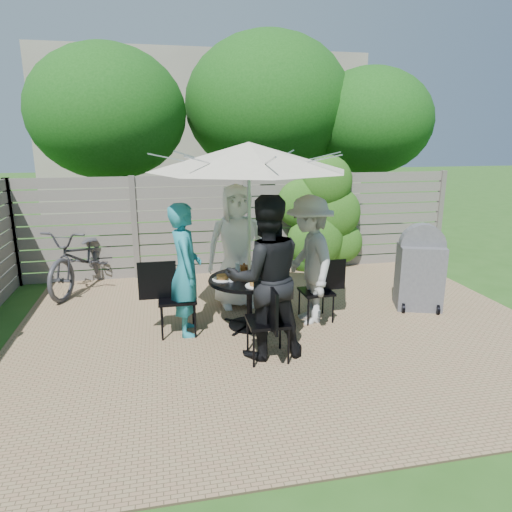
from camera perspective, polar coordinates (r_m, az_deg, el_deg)
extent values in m
plane|color=#275219|center=(5.97, 4.07, -10.13)|extent=(60.00, 60.00, 0.00)
cube|color=#8D7652|center=(6.41, 2.86, -8.21)|extent=(7.00, 6.00, 0.02)
cube|color=slate|center=(8.49, -1.30, 4.01)|extent=(8.00, 0.10, 1.85)
ellipsoid|color=#225814|center=(8.72, 7.99, 3.98)|extent=(1.20, 0.70, 1.80)
cube|color=#A79C8B|center=(17.27, -6.95, 14.64)|extent=(10.00, 6.00, 5.00)
ellipsoid|color=#134610|center=(10.26, -18.05, 16.65)|extent=(3.20, 3.20, 2.72)
ellipsoid|color=#134610|center=(11.02, 1.52, 18.25)|extent=(3.80, 3.80, 3.23)
ellipsoid|color=#134610|center=(11.06, 14.01, 16.01)|extent=(2.80, 2.80, 2.38)
cylinder|color=black|center=(6.03, -0.85, -2.87)|extent=(1.10, 1.10, 0.03)
cylinder|color=black|center=(6.14, -0.83, -5.92)|extent=(0.08, 0.08, 0.68)
cylinder|color=black|center=(6.26, -0.82, -8.68)|extent=(0.57, 0.57, 0.04)
cylinder|color=silver|center=(5.90, -0.86, 1.52)|extent=(0.04, 0.04, 2.32)
cone|color=beige|center=(5.75, -0.91, 12.34)|extent=(2.59, 2.59, 0.35)
cube|color=black|center=(6.99, -2.55, -2.40)|extent=(0.49, 0.49, 0.04)
cube|color=black|center=(7.12, -3.07, -0.06)|extent=(0.09, 0.44, 0.45)
imported|color=white|center=(6.75, -2.40, 1.17)|extent=(0.92, 0.62, 1.85)
cube|color=black|center=(5.97, -9.81, -5.27)|extent=(0.48, 0.48, 0.04)
cube|color=black|center=(5.89, -12.24, -3.01)|extent=(0.48, 0.04, 0.49)
imported|color=teal|center=(5.86, -8.80, -1.75)|extent=(0.43, 0.64, 1.72)
cube|color=black|center=(5.24, 1.46, -8.19)|extent=(0.47, 0.47, 0.04)
cube|color=black|center=(4.94, 2.05, -6.54)|extent=(0.04, 0.46, 0.47)
imported|color=black|center=(5.18, 1.16, -2.78)|extent=(0.94, 0.75, 1.90)
cube|color=black|center=(6.37, 7.55, -4.44)|extent=(0.44, 0.44, 0.03)
cube|color=black|center=(6.38, 9.37, -2.33)|extent=(0.42, 0.05, 0.43)
imported|color=#A2A29E|center=(6.20, 6.65, -0.56)|extent=(0.69, 1.16, 1.77)
cylinder|color=white|center=(6.36, -1.56, -1.73)|extent=(0.26, 0.26, 0.01)
cylinder|color=olive|center=(6.35, -1.56, -1.46)|extent=(0.15, 0.15, 0.05)
cylinder|color=white|center=(5.96, -4.23, -2.91)|extent=(0.26, 0.26, 0.01)
cylinder|color=olive|center=(5.95, -4.24, -2.62)|extent=(0.15, 0.15, 0.05)
cylinder|color=white|center=(5.69, -0.05, -3.74)|extent=(0.26, 0.26, 0.01)
cylinder|color=olive|center=(5.68, -0.05, -3.43)|extent=(0.15, 0.15, 0.05)
cylinder|color=white|center=(6.11, 2.45, -2.44)|extent=(0.26, 0.26, 0.01)
cylinder|color=olive|center=(6.10, 2.46, -2.15)|extent=(0.15, 0.15, 0.05)
cylinder|color=white|center=(5.79, 1.55, -3.42)|extent=(0.24, 0.24, 0.01)
cylinder|color=olive|center=(5.78, 1.55, -3.12)|extent=(0.14, 0.14, 0.05)
cylinder|color=silver|center=(6.23, -2.31, -1.50)|extent=(0.07, 0.07, 0.14)
cylinder|color=silver|center=(5.86, -3.11, -2.57)|extent=(0.07, 0.07, 0.14)
cylinder|color=silver|center=(5.79, 0.73, -2.76)|extent=(0.07, 0.07, 0.14)
cylinder|color=silver|center=(6.16, 1.29, -1.67)|extent=(0.07, 0.07, 0.14)
cylinder|color=#59280C|center=(6.04, -1.51, -1.92)|extent=(0.09, 0.09, 0.16)
cylinder|color=#C6B293|center=(6.23, -0.39, -1.56)|extent=(0.08, 0.08, 0.12)
imported|color=#333338|center=(8.16, -20.75, -0.17)|extent=(1.38, 2.18, 1.08)
cube|color=#5C5C62|center=(7.17, 19.72, -2.53)|extent=(0.76, 0.67, 0.97)
cylinder|color=#5C5C62|center=(7.05, 20.06, 1.25)|extent=(0.67, 0.39, 0.64)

